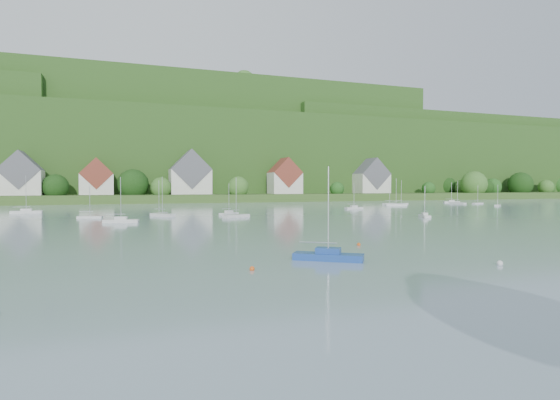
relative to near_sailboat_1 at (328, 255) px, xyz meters
name	(u,v)px	position (x,y,z in m)	size (l,w,h in m)	color
far_shore_strip	(174,197)	(4.66, 161.05, 1.07)	(600.00, 60.00, 3.00)	#32521E
forested_ridge	(161,157)	(5.05, 229.62, 22.45)	(620.00, 181.22, 69.89)	#1B3F14
village_building_0	(21,177)	(-50.34, 148.05, 9.08)	(14.00, 10.40, 16.00)	beige
village_building_1	(97,180)	(-25.34, 150.05, 8.32)	(12.00, 9.36, 14.00)	beige
village_building_2	(190,176)	(9.66, 149.05, 9.84)	(16.00, 11.44, 18.00)	beige
village_building_3	(285,179)	(49.66, 147.05, 9.00)	(13.00, 10.40, 15.50)	beige
village_building_4	(371,179)	(94.66, 151.05, 9.16)	(15.00, 10.40, 16.50)	beige
near_sailboat_1	(328,255)	(0.00, 0.00, 0.00)	(5.80, 4.78, 8.01)	#1E4290
mooring_buoy_0	(252,270)	(-7.37, -2.19, -0.43)	(0.40, 0.40, 0.40)	#D75216
mooring_buoy_1	(500,265)	(11.99, -6.68, -0.43)	(0.49, 0.49, 0.49)	silver
mooring_buoy_3	(359,246)	(7.19, 7.53, -0.43)	(0.40, 0.40, 0.40)	#D75216
far_sailboat_cluster	(247,209)	(13.98, 77.46, -0.06)	(185.33, 68.15, 8.71)	silver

